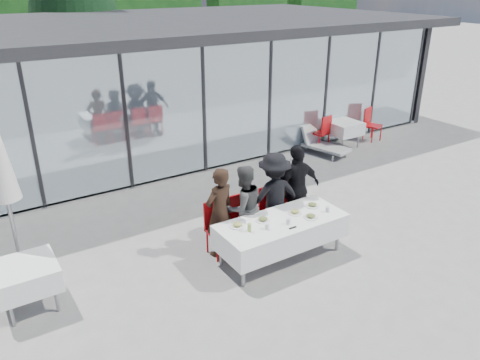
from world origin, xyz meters
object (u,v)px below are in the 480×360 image
(spare_table_right, at_px, (344,128))
(market_umbrella, at_px, (0,165))
(diner_chair_b, at_px, (242,218))
(spare_chair_b, at_px, (323,131))
(spare_chair_a, at_px, (370,122))
(lounger, at_px, (321,143))
(diner_a, at_px, (220,212))
(diner_chair_a, at_px, (218,225))
(plate_c, at_px, (295,212))
(plate_d, at_px, (312,205))
(folded_eyeglasses, at_px, (293,228))
(diner_c, at_px, (274,196))
(juice_bottle, at_px, (249,228))
(diner_d, at_px, (297,188))
(plate_extra, at_px, (311,216))
(spare_table_left, at_px, (27,276))
(diner_b, at_px, (243,207))
(plate_a, at_px, (237,225))
(plate_b, at_px, (263,219))
(dining_table, at_px, (281,231))
(diner_chair_d, at_px, (294,203))
(diner_chair_c, at_px, (272,209))

(spare_table_right, height_order, market_umbrella, market_umbrella)
(diner_chair_b, bearing_deg, spare_chair_b, 33.77)
(diner_chair_b, relative_size, spare_chair_a, 1.00)
(spare_chair_a, bearing_deg, lounger, -178.00)
(diner_a, distance_m, diner_chair_a, 0.29)
(diner_chair_a, bearing_deg, plate_c, -30.39)
(spare_chair_b, relative_size, lounger, 0.68)
(diner_a, distance_m, lounger, 5.91)
(plate_d, height_order, folded_eyeglasses, plate_d)
(diner_c, bearing_deg, juice_bottle, 45.68)
(juice_bottle, bearing_deg, diner_d, 25.18)
(plate_extra, bearing_deg, lounger, 46.33)
(juice_bottle, xyz_separation_m, spare_table_left, (-3.26, 0.94, -0.27))
(diner_chair_a, xyz_separation_m, diner_b, (0.48, -0.06, 0.25))
(diner_chair_a, relative_size, plate_a, 3.84)
(spare_table_left, bearing_deg, plate_b, -11.74)
(diner_c, xyz_separation_m, spare_table_right, (4.75, 3.07, -0.28))
(diner_chair_b, xyz_separation_m, plate_extra, (0.80, -0.95, 0.24))
(juice_bottle, bearing_deg, spare_chair_b, 37.82)
(juice_bottle, height_order, spare_table_left, juice_bottle)
(diner_chair_a, xyz_separation_m, juice_bottle, (0.13, -0.78, 0.28))
(spare_chair_a, bearing_deg, dining_table, -148.48)
(diner_a, bearing_deg, plate_d, 148.04)
(dining_table, bearing_deg, spare_chair_b, 41.60)
(diner_chair_d, bearing_deg, spare_chair_a, 29.79)
(diner_c, xyz_separation_m, diner_d, (0.53, -0.00, 0.03))
(folded_eyeglasses, bearing_deg, plate_c, 47.77)
(diner_chair_a, relative_size, plate_extra, 3.84)
(diner_b, distance_m, plate_extra, 1.20)
(plate_a, distance_m, juice_bottle, 0.26)
(plate_b, distance_m, folded_eyeglasses, 0.54)
(plate_c, bearing_deg, spare_chair_b, 43.35)
(diner_a, height_order, plate_d, diner_a)
(spare_table_right, bearing_deg, plate_d, -139.75)
(spare_table_right, relative_size, spare_chair_b, 0.88)
(spare_table_left, relative_size, spare_table_right, 1.00)
(diner_chair_a, distance_m, plate_b, 0.84)
(diner_chair_a, bearing_deg, market_umbrella, 162.68)
(market_umbrella, bearing_deg, diner_a, -18.24)
(diner_c, relative_size, diner_chair_d, 1.71)
(diner_c, bearing_deg, diner_chair_a, 7.36)
(folded_eyeglasses, bearing_deg, diner_chair_d, 50.41)
(diner_chair_c, relative_size, diner_chair_d, 1.00)
(diner_b, distance_m, diner_d, 1.21)
(plate_c, relative_size, spare_table_right, 0.30)
(folded_eyeglasses, distance_m, market_umbrella, 4.59)
(diner_chair_c, height_order, spare_table_right, diner_chair_c)
(plate_d, bearing_deg, diner_chair_c, 124.71)
(dining_table, relative_size, spare_chair_a, 2.32)
(diner_b, bearing_deg, diner_d, 178.74)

